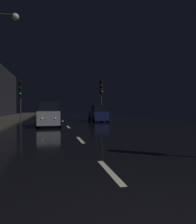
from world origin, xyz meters
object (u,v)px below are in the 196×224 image
at_px(traffic_light_far_left, 20,92).
at_px(streetlamp_overhead, 0,54).
at_px(car_parked_right_far, 98,114).
at_px(traffic_light_far_right, 101,90).
at_px(car_approaching_headlights, 49,115).

xyz_separation_m(traffic_light_far_left, streetlamp_overhead, (0.24, -11.72, 1.51)).
bearing_deg(streetlamp_overhead, traffic_light_far_left, 91.19).
bearing_deg(traffic_light_far_left, car_parked_right_far, 81.61).
bearing_deg(traffic_light_far_right, streetlamp_overhead, -46.90).
bearing_deg(car_parked_right_far, traffic_light_far_right, -24.11).
relative_size(car_approaching_headlights, car_parked_right_far, 1.12).
xyz_separation_m(traffic_light_far_right, car_parked_right_far, (-0.80, -1.79, -2.92)).
bearing_deg(streetlamp_overhead, traffic_light_far_right, 52.35).
relative_size(streetlamp_overhead, car_parked_right_far, 1.97).
relative_size(streetlamp_overhead, car_approaching_headlights, 1.76).
distance_m(traffic_light_far_right, traffic_light_far_left, 9.58).
bearing_deg(car_approaching_headlights, streetlamp_overhead, -31.99).
distance_m(traffic_light_far_right, car_approaching_headlights, 10.15).
bearing_deg(streetlamp_overhead, car_approaching_headlights, 58.01).
bearing_deg(car_parked_right_far, car_approaching_headlights, 135.01).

